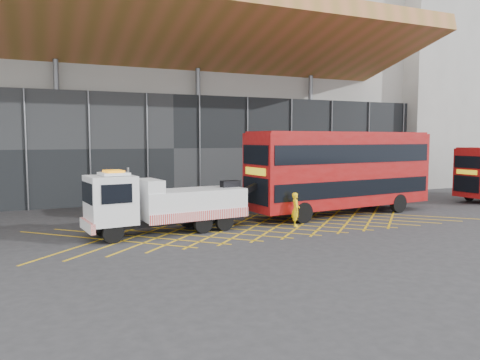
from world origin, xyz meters
name	(u,v)px	position (x,y,z in m)	size (l,w,h in m)	color
ground_plane	(199,231)	(0.00, 0.00, 0.00)	(120.00, 120.00, 0.00)	#27272A
road_markings	(268,225)	(4.00, 0.00, 0.01)	(24.76, 7.16, 0.01)	gold
construction_building	(149,90)	(1.92, 18.40, 8.98)	(55.00, 23.97, 18.00)	gray
east_building	(429,90)	(32.00, 16.00, 10.00)	(15.00, 12.00, 20.00)	gray
recovery_truck	(163,203)	(-1.82, 0.13, 1.53)	(9.54, 3.11, 3.31)	black
bus_towed	(341,169)	(9.91, 1.45, 2.85)	(12.85, 4.17, 5.14)	maroon
worker	(296,209)	(5.23, -0.88, 0.92)	(0.67, 0.44, 1.83)	yellow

